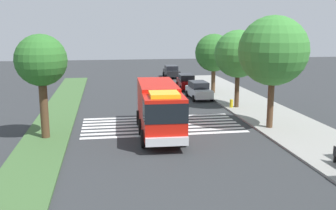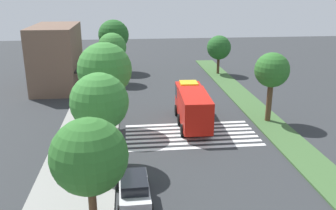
# 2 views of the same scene
# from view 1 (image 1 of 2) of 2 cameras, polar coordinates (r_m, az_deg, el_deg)

# --- Properties ---
(ground_plane) EXTENTS (120.00, 120.00, 0.00)m
(ground_plane) POSITION_cam_1_polar(r_m,az_deg,el_deg) (26.40, -0.05, -4.51)
(ground_plane) COLOR #2D3033
(sidewalk) EXTENTS (60.00, 5.34, 0.14)m
(sidewalk) POSITION_cam_1_polar(r_m,az_deg,el_deg) (29.19, 17.93, -3.37)
(sidewalk) COLOR gray
(sidewalk) RESTS_ON ground_plane
(median_strip) EXTENTS (60.00, 3.00, 0.14)m
(median_strip) POSITION_cam_1_polar(r_m,az_deg,el_deg) (26.37, -17.41, -4.91)
(median_strip) COLOR #3D6033
(median_strip) RESTS_ON ground_plane
(crosswalk) EXTENTS (5.85, 11.58, 0.01)m
(crosswalk) POSITION_cam_1_polar(r_m,az_deg,el_deg) (29.23, -0.97, -2.91)
(crosswalk) COLOR silver
(crosswalk) RESTS_ON ground_plane
(fire_truck) EXTENTS (8.81, 3.00, 3.41)m
(fire_truck) POSITION_cam_1_polar(r_m,az_deg,el_deg) (26.03, -1.24, -0.36)
(fire_truck) COLOR red
(fire_truck) RESTS_ON ground_plane
(parked_car_west) EXTENTS (4.40, 2.16, 1.68)m
(parked_car_west) POSITION_cam_1_polar(r_m,az_deg,el_deg) (55.62, 0.49, 4.90)
(parked_car_west) COLOR black
(parked_car_west) RESTS_ON ground_plane
(parked_car_mid) EXTENTS (4.82, 2.22, 1.70)m
(parked_car_mid) POSITION_cam_1_polar(r_m,az_deg,el_deg) (45.52, 2.68, 3.41)
(parked_car_mid) COLOR #720505
(parked_car_mid) RESTS_ON ground_plane
(parked_car_east) EXTENTS (4.38, 2.10, 1.73)m
(parked_car_east) POSITION_cam_1_polar(r_m,az_deg,el_deg) (39.57, 4.49, 2.17)
(parked_car_east) COLOR silver
(parked_car_east) RESTS_ON ground_plane
(sidewalk_tree_far_west) EXTENTS (3.97, 3.97, 6.26)m
(sidewalk_tree_far_west) POSITION_cam_1_polar(r_m,az_deg,el_deg) (42.22, 6.66, 7.50)
(sidewalk_tree_far_west) COLOR #513823
(sidewalk_tree_far_west) RESTS_ON sidewalk
(sidewalk_tree_west) EXTENTS (4.14, 4.14, 6.77)m
(sidewalk_tree_west) POSITION_cam_1_polar(r_m,az_deg,el_deg) (34.85, 10.14, 7.28)
(sidewalk_tree_west) COLOR #47301E
(sidewalk_tree_west) RESTS_ON sidewalk
(sidewalk_tree_center) EXTENTS (4.81, 4.81, 7.83)m
(sidewalk_tree_center) POSITION_cam_1_polar(r_m,az_deg,el_deg) (28.13, 15.01, 7.57)
(sidewalk_tree_center) COLOR #513823
(sidewalk_tree_center) RESTS_ON sidewalk
(median_tree_far_west) EXTENTS (3.25, 3.25, 6.63)m
(median_tree_far_west) POSITION_cam_1_polar(r_m,az_deg,el_deg) (25.93, -17.92, 6.01)
(median_tree_far_west) COLOR #513823
(median_tree_far_west) RESTS_ON median_strip
(fire_hydrant) EXTENTS (0.28, 0.28, 0.70)m
(fire_hydrant) POSITION_cam_1_polar(r_m,az_deg,el_deg) (35.17, 9.17, 0.23)
(fire_hydrant) COLOR gold
(fire_hydrant) RESTS_ON sidewalk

